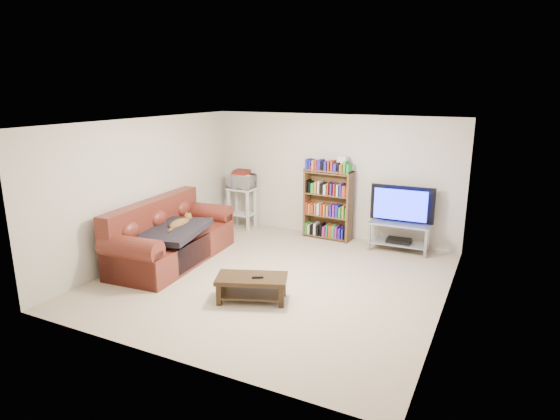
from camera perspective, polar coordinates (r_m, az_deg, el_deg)
The scene contains 19 objects.
floor at distance 7.37m, azimuth -0.69°, elevation -8.34°, with size 5.00×5.00×0.00m, color #C4AE92.
ceiling at distance 6.80m, azimuth -0.75°, elevation 10.61°, with size 5.00×5.00×0.00m, color white.
wall_back at distance 9.23m, azimuth 6.36°, elevation 4.10°, with size 5.00×5.00×0.00m, color beige.
wall_front at distance 4.99m, azimuth -13.94°, elevation -5.49°, with size 5.00×5.00×0.00m, color beige.
wall_left at distance 8.40m, azimuth -16.12°, elevation 2.54°, with size 5.00×5.00×0.00m, color beige.
wall_right at distance 6.30m, azimuth 20.00°, elevation -1.73°, with size 5.00×5.00×0.00m, color beige.
sofa at distance 8.23m, azimuth -13.41°, elevation -3.61°, with size 1.25×2.51×1.04m.
blanket at distance 7.92m, azimuth -13.03°, elevation -2.49°, with size 0.94×1.22×0.10m, color black.
cat at distance 8.08m, azimuth -12.17°, elevation -1.66°, with size 0.27×0.66×0.20m, color brown, non-canonical shape.
coffee_table at distance 6.58m, azimuth -3.46°, elevation -8.97°, with size 1.09×0.81×0.35m.
remote at distance 6.48m, azimuth -2.75°, elevation -8.19°, with size 0.16×0.04×0.02m, color black.
tv_stand at distance 8.74m, azimuth 14.33°, elevation -2.59°, with size 1.07×0.51×0.53m.
television at distance 8.60m, azimuth 14.54°, elevation 0.59°, with size 1.14×0.15×0.66m, color black.
dvd_player at distance 8.79m, azimuth 14.26°, elevation -3.63°, with size 0.42×0.30×0.06m, color black.
bookshelf at distance 9.13m, azimuth 5.86°, elevation 0.79°, with size 0.96×0.35×1.36m.
shelf_clutter at distance 8.95m, azimuth 6.60°, elevation 5.50°, with size 0.70×0.23×0.28m.
microwave_stand at distance 9.84m, azimuth -4.68°, elevation 0.93°, with size 0.54×0.39×0.86m.
microwave at distance 9.74m, azimuth -4.73°, elevation 3.54°, with size 0.53×0.36×0.29m, color silver.
game_boxes at distance 9.71m, azimuth -4.75°, elevation 4.53°, with size 0.31×0.27×0.05m, color maroon.
Camera 1 is at (3.08, -6.04, 2.88)m, focal length 30.00 mm.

